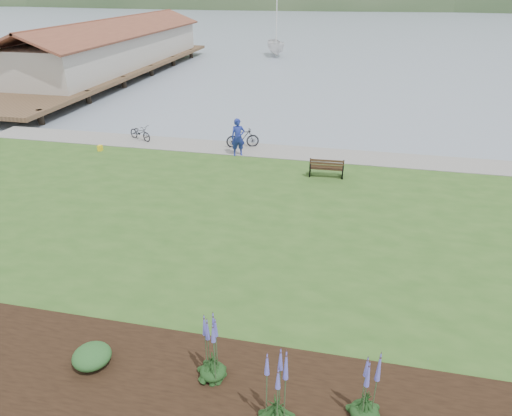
{
  "coord_description": "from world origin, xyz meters",
  "views": [
    {
      "loc": [
        4.03,
        -16.28,
        8.76
      ],
      "look_at": [
        0.87,
        -1.76,
        1.3
      ],
      "focal_mm": 32.0,
      "sensor_mm": 36.0,
      "label": 1
    }
  ],
  "objects_px": {
    "park_bench": "(327,167)",
    "sailboat": "(276,56)",
    "person": "(238,134)",
    "bicycle_a": "(140,133)"
  },
  "relations": [
    {
      "from": "park_bench",
      "to": "sailboat",
      "type": "bearing_deg",
      "value": 100.95
    },
    {
      "from": "park_bench",
      "to": "bicycle_a",
      "type": "bearing_deg",
      "value": 160.81
    },
    {
      "from": "person",
      "to": "sailboat",
      "type": "xyz_separation_m",
      "value": [
        -4.65,
        37.81,
        -1.56
      ]
    },
    {
      "from": "sailboat",
      "to": "person",
      "type": "bearing_deg",
      "value": -101.53
    },
    {
      "from": "park_bench",
      "to": "person",
      "type": "xyz_separation_m",
      "value": [
        -4.79,
        2.03,
        0.67
      ]
    },
    {
      "from": "person",
      "to": "sailboat",
      "type": "distance_m",
      "value": 38.12
    },
    {
      "from": "bicycle_a",
      "to": "sailboat",
      "type": "relative_size",
      "value": 0.07
    },
    {
      "from": "park_bench",
      "to": "person",
      "type": "distance_m",
      "value": 5.24
    },
    {
      "from": "person",
      "to": "sailboat",
      "type": "bearing_deg",
      "value": 77.09
    },
    {
      "from": "person",
      "to": "sailboat",
      "type": "height_order",
      "value": "sailboat"
    }
  ]
}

